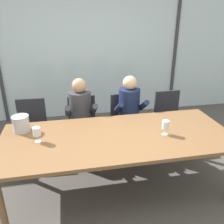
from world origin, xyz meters
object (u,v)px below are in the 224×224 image
Objects in this scene: ice_bucket_primary at (21,123)px; wine_glass_by_left_taster at (165,125)px; dining_table at (118,140)px; wine_glass_near_bucket at (37,132)px; chair_center at (125,118)px; chair_near_curtain at (32,124)px; chair_left_of_center at (83,121)px; person_charcoal_jacket at (81,114)px; person_navy_polo at (130,110)px; chair_right_of_center at (169,114)px.

wine_glass_by_left_taster is at bearing -14.05° from ice_bucket_primary.
dining_table is 15.40× the size of wine_glass_near_bucket.
chair_center is (0.34, 0.96, -0.17)m from dining_table.
wine_glass_by_left_taster is at bearing -4.45° from wine_glass_near_bucket.
ice_bucket_primary is (-0.01, -0.67, 0.33)m from chair_near_curtain.
chair_left_of_center is 1.06m from ice_bucket_primary.
chair_near_curtain is 1.43m from chair_center.
dining_table is at bearing -73.09° from chair_left_of_center.
dining_table is at bearing -16.69° from ice_bucket_primary.
chair_near_curtain is at bearing 166.47° from person_charcoal_jacket.
dining_table is 1.04m from chair_left_of_center.
chair_near_curtain is 1.49m from person_navy_polo.
chair_center is 0.73m from chair_right_of_center.
chair_right_of_center reaches higher than dining_table.
chair_left_of_center is at bearing 173.33° from chair_center.
chair_center is 0.73× the size of person_navy_polo.
dining_table is 15.40× the size of wine_glass_by_left_taster.
wine_glass_by_left_taster is (0.16, -0.92, 0.17)m from person_navy_polo.
chair_center is 1.58m from wine_glass_near_bucket.
wine_glass_by_left_taster is at bearing -84.66° from chair_center.
person_charcoal_jacket is 6.90× the size of wine_glass_near_bucket.
person_charcoal_jacket is at bearing -176.48° from chair_right_of_center.
chair_right_of_center is at bearing 41.86° from dining_table.
chair_left_of_center is at bearing 169.02° from person_navy_polo.
chair_center is at bearing 9.05° from person_charcoal_jacket.
ice_bucket_primary reaches higher than wine_glass_by_left_taster.
chair_center is 1.61m from ice_bucket_primary.
chair_near_curtain is at bearing 89.00° from ice_bucket_primary.
person_navy_polo reaches higher than wine_glass_near_bucket.
chair_right_of_center is at bearing 9.50° from person_navy_polo.
wine_glass_by_left_taster is (0.88, -1.05, 0.34)m from chair_left_of_center.
chair_left_of_center is at bearing 59.14° from wine_glass_near_bucket.
chair_near_curtain is 0.77m from person_charcoal_jacket.
person_navy_polo is at bearing 99.99° from wine_glass_by_left_taster.
person_navy_polo is (0.72, -0.13, 0.17)m from chair_left_of_center.
wine_glass_by_left_taster is (1.65, -0.41, 0.02)m from ice_bucket_primary.
ice_bucket_primary is at bearing -165.19° from chair_right_of_center.
chair_right_of_center is at bearing 63.15° from wine_glass_by_left_taster.
dining_table is 0.92m from wine_glass_near_bucket.
person_navy_polo is 6.90× the size of wine_glass_by_left_taster.
person_navy_polo is at bearing -3.78° from chair_near_curtain.
person_charcoal_jacket is 6.90× the size of wine_glass_by_left_taster.
chair_left_of_center is at bearing 39.69° from ice_bucket_primary.
chair_near_curtain is at bearing 137.59° from dining_table.
wine_glass_by_left_taster reaches higher than chair_center.
chair_center reaches higher than dining_table.
person_charcoal_jacket is at bearing 34.32° from ice_bucket_primary.
person_charcoal_jacket is (-0.03, -0.13, 0.17)m from chair_left_of_center.
chair_near_curtain is 1.05m from wine_glass_near_bucket.
person_charcoal_jacket is at bearing -175.76° from chair_center.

